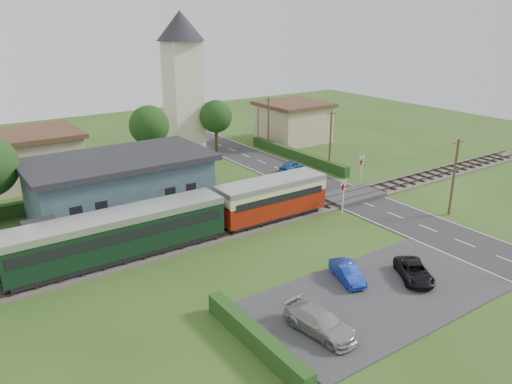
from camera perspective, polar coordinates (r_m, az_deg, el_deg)
ground at (r=42.36m, az=3.15°, el=-4.14°), size 120.00×120.00×0.00m
railway_track at (r=43.79m, az=1.56°, el=-3.14°), size 76.00×3.20×0.49m
road at (r=48.67m, az=12.55°, el=-1.35°), size 6.00×70.00×0.05m
car_park at (r=33.65m, az=13.77°, el=-11.36°), size 17.00×9.00×0.08m
crossing_deck at (r=49.89m, az=10.92°, el=-0.46°), size 6.20×3.40×0.45m
platform at (r=41.92m, az=-12.25°, el=-4.52°), size 30.00×3.00×0.45m
equipment_hut at (r=39.40m, az=-23.22°, el=-4.92°), size 2.30×2.30×2.55m
station_building at (r=46.15m, az=-15.25°, el=0.78°), size 16.00×9.00×5.30m
train at (r=36.58m, az=-20.13°, el=-5.65°), size 43.20×2.90×3.40m
church_tower at (r=65.68m, az=-8.42°, el=13.44°), size 6.00×6.00×17.60m
house_west at (r=58.11m, az=-24.63°, el=3.60°), size 10.80×8.80×5.50m
house_east at (r=71.45m, az=4.29°, el=8.05°), size 8.80×8.80×5.50m
hedge_carpark at (r=27.94m, az=0.02°, el=-16.42°), size 0.80×9.00×1.20m
hedge_roadside at (r=62.35m, az=4.63°, el=4.25°), size 0.80×18.00×1.20m
hedge_station at (r=50.87m, az=-16.77°, el=-0.06°), size 22.00×0.80×1.30m
tree_b at (r=59.13m, az=-12.12°, el=7.44°), size 4.60×4.60×7.34m
tree_c at (r=65.26m, az=-4.61°, el=8.60°), size 4.20×4.20×6.78m
utility_pole_b at (r=47.21m, az=21.68°, el=1.68°), size 1.40×0.22×7.00m
utility_pole_c at (r=57.22m, az=8.49°, el=5.83°), size 1.40×0.22×7.00m
utility_pole_d at (r=66.28m, az=1.42°, el=7.92°), size 1.40×0.22×7.00m
crossing_signal_near at (r=45.24m, az=9.97°, el=0.07°), size 0.84×0.28×3.28m
crossing_signal_far at (r=53.35m, az=11.99°, el=2.95°), size 0.84×0.28×3.28m
streetlamp_east at (r=71.42m, az=0.24°, el=8.29°), size 0.30×0.30×5.15m
car_on_road at (r=57.43m, az=4.05°, el=2.98°), size 3.87×2.62×1.22m
car_park_blue at (r=34.59m, az=10.40°, el=-9.01°), size 2.25×3.73×1.16m
car_park_silver at (r=29.14m, az=7.36°, el=-14.54°), size 2.49×4.87×1.35m
car_park_dark at (r=35.84m, az=17.63°, el=-8.63°), size 3.70×4.38×1.12m
pedestrian_near at (r=43.91m, az=-3.41°, el=-1.26°), size 0.83×0.69×1.95m
pedestrian_far at (r=39.33m, az=-20.32°, el=-5.23°), size 0.70×0.88×1.76m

